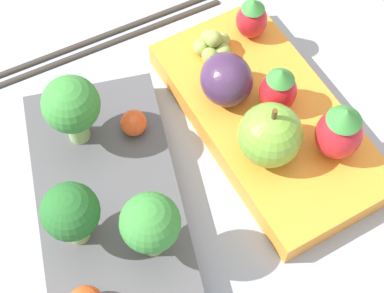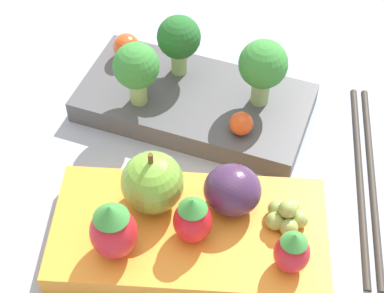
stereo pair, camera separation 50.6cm
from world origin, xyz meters
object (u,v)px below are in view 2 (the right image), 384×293
Objects in this scene: broccoli_floret_2 at (136,68)px; strawberry_0 at (193,219)px; grape_cluster at (286,215)px; plum at (232,190)px; chopsticks_pair at (366,177)px; cherry_tomato_0 at (126,47)px; cherry_tomato_1 at (241,124)px; bento_box_fruit at (189,235)px; broccoli_floret_0 at (263,66)px; bento_box_savoury at (194,103)px; broccoli_floret_1 at (179,39)px; strawberry_1 at (292,251)px; strawberry_2 at (113,230)px; apple at (152,183)px.

broccoli_floret_2 is 0.15m from strawberry_0.
strawberry_0 is at bearing -158.19° from grape_cluster.
chopsticks_pair is at bearing 32.57° from plum.
cherry_tomato_0 is 0.14m from cherry_tomato_1.
bento_box_fruit is 0.11m from cherry_tomato_1.
bento_box_fruit is 0.07m from grape_cluster.
plum is at bearing 54.63° from strawberry_0.
broccoli_floret_0 is 1.99× the size of grape_cluster.
bento_box_savoury is at bearing -26.47° from cherry_tomato_0.
chopsticks_pair is (0.20, -0.03, -0.06)m from broccoli_floret_2.
broccoli_floret_1 is 0.10m from cherry_tomato_1.
bento_box_fruit is 5.59× the size of strawberry_1.
grape_cluster reaches higher than bento_box_fruit.
cherry_tomato_1 is 0.11m from chopsticks_pair.
strawberry_0 reaches higher than bento_box_savoury.
cherry_tomato_1 is (0.07, -0.06, -0.03)m from broccoli_floret_1.
broccoli_floret_1 is at bearing 123.80° from strawberry_1.
strawberry_2 is at bearing -76.08° from cherry_tomato_0.
bento_box_fruit is 10.89× the size of cherry_tomato_1.
broccoli_floret_2 is at bearing -64.06° from cherry_tomato_0.
strawberry_1 is (0.04, -0.16, -0.02)m from broccoli_floret_0.
bento_box_fruit is 6.84× the size of grape_cluster.
chopsticks_pair is at bearing -27.34° from broccoli_floret_0.
bento_box_savoury is at bearing -175.83° from broccoli_floret_0.
plum is (0.02, 0.03, -0.00)m from strawberry_0.
strawberry_2 reaches higher than strawberry_0.
broccoli_floret_1 is 0.06m from cherry_tomato_0.
strawberry_2 is at bearing -108.50° from apple.
cherry_tomato_1 is 0.38× the size of strawberry_2.
broccoli_floret_2 is at bearing 136.31° from plum.
apple is 1.28× the size of strawberry_0.
broccoli_floret_0 is 1.05× the size of broccoli_floret_2.
grape_cluster is (0.12, 0.05, -0.02)m from strawberry_2.
cherry_tomato_1 is (-0.01, -0.04, -0.03)m from broccoli_floret_0.
broccoli_floret_0 is 1.63× the size of strawberry_1.
cherry_tomato_0 is 0.23m from grape_cluster.
strawberry_1 is at bearing -47.66° from cherry_tomato_0.
grape_cluster is at bearing -130.13° from chopsticks_pair.
grape_cluster is 0.10m from chopsticks_pair.
grape_cluster is at bearing 15.57° from bento_box_fruit.
cherry_tomato_1 is at bearing 114.59° from strawberry_1.
cherry_tomato_1 is at bearing -10.69° from broccoli_floret_2.
broccoli_floret_2 is (-0.03, -0.05, 0.00)m from broccoli_floret_1.
strawberry_1 is at bearing -17.38° from apple.
apple is 0.18m from chopsticks_pair.
bento_box_savoury is at bearing -53.69° from broccoli_floret_1.
apple is (0.04, -0.10, -0.01)m from broccoli_floret_2.
cherry_tomato_1 is 0.10m from apple.
broccoli_floret_0 is 0.19m from strawberry_2.
chopsticks_pair is (0.16, 0.07, -0.04)m from apple.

